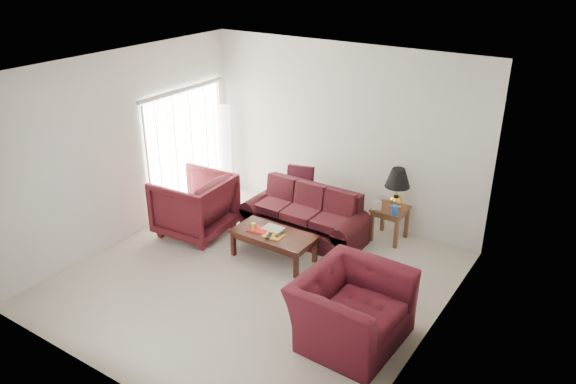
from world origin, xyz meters
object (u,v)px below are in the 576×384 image
object	(u,v)px
floor_lamp	(225,149)
end_table	(389,223)
armchair_left	(194,205)
sofa	(304,214)
coffee_table	(274,246)
armchair_right	(351,309)

from	to	relation	value
floor_lamp	end_table	bearing A→B (deg)	-0.52
armchair_left	sofa	bearing A→B (deg)	114.78
end_table	coffee_table	world-z (taller)	end_table
armchair_left	armchair_right	size ratio (longest dim) A/B	0.84
end_table	armchair_right	distance (m)	2.66
sofa	coffee_table	distance (m)	0.86
armchair_left	coffee_table	distance (m)	1.58
floor_lamp	armchair_right	world-z (taller)	floor_lamp
armchair_right	coffee_table	size ratio (longest dim) A/B	1.06
end_table	floor_lamp	bearing A→B (deg)	179.48
armchair_left	end_table	bearing A→B (deg)	115.51
floor_lamp	armchair_left	xyz separation A→B (m)	(0.65, -1.59, -0.36)
sofa	floor_lamp	xyz separation A→B (m)	(-2.21, 0.73, 0.45)
end_table	floor_lamp	xyz separation A→B (m)	(-3.40, 0.03, 0.58)
sofa	armchair_right	xyz separation A→B (m)	(1.84, -1.87, 0.02)
floor_lamp	armchair_left	world-z (taller)	floor_lamp
sofa	armchair_left	world-z (taller)	armchair_left
sofa	end_table	size ratio (longest dim) A/B	3.58
end_table	armchair_left	xyz separation A→B (m)	(-2.76, -1.56, 0.22)
floor_lamp	armchair_right	size ratio (longest dim) A/B	1.31
floor_lamp	coffee_table	size ratio (longest dim) A/B	1.38
armchair_right	coffee_table	bearing A→B (deg)	62.99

